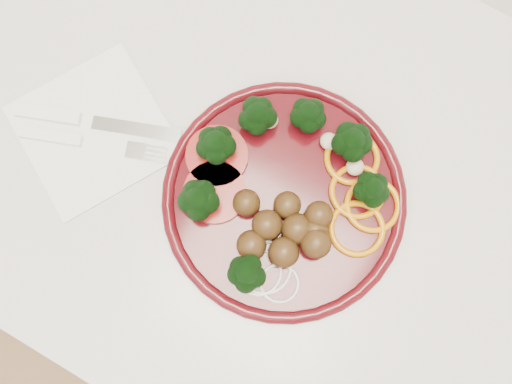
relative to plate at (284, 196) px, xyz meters
The scene contains 5 objects.
counter 0.51m from the plate, behind, with size 2.40×0.60×0.90m.
plate is the anchor object (origin of this frame).
napkin 0.23m from the plate, 169.78° to the right, with size 0.16×0.16×0.00m, color white.
knife 0.25m from the plate, behind, with size 0.18×0.08×0.01m.
fork 0.25m from the plate, 165.20° to the right, with size 0.16×0.07×0.01m.
Camera 1 is at (0.23, 1.57, 1.53)m, focal length 40.00 mm.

